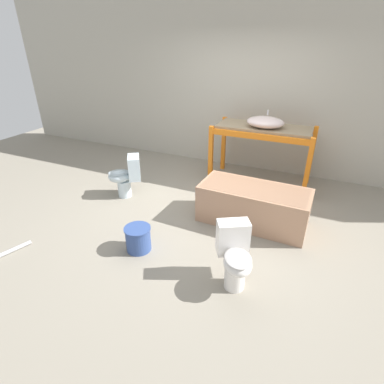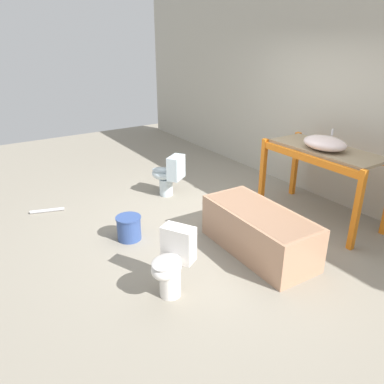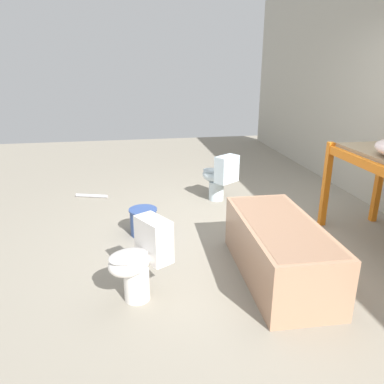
{
  "view_description": "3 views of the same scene",
  "coord_description": "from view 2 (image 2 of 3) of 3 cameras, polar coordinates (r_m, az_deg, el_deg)",
  "views": [
    {
      "loc": [
        1.44,
        -3.57,
        2.31
      ],
      "look_at": [
        0.11,
        -0.59,
        0.63
      ],
      "focal_mm": 28.0,
      "sensor_mm": 36.0,
      "label": 1
    },
    {
      "loc": [
        3.57,
        -2.76,
        2.43
      ],
      "look_at": [
        0.14,
        -0.52,
        0.68
      ],
      "focal_mm": 35.0,
      "sensor_mm": 36.0,
      "label": 2
    },
    {
      "loc": [
        3.6,
        -1.28,
        1.88
      ],
      "look_at": [
        0.0,
        -0.65,
        0.61
      ],
      "focal_mm": 35.0,
      "sensor_mm": 36.0,
      "label": 3
    }
  ],
  "objects": [
    {
      "name": "ground_plane",
      "position": [
        5.12,
        4.01,
        -5.26
      ],
      "size": [
        12.0,
        12.0,
        0.0
      ],
      "primitive_type": "plane",
      "color": "gray"
    },
    {
      "name": "warehouse_wall_rear",
      "position": [
        6.04,
        20.6,
        13.8
      ],
      "size": [
        10.8,
        0.08,
        3.2
      ],
      "color": "#B2AD9E",
      "rests_on": "ground_plane"
    },
    {
      "name": "shelving_rack",
      "position": [
        5.35,
        19.55,
        4.53
      ],
      "size": [
        1.65,
        0.76,
        1.02
      ],
      "color": "orange",
      "rests_on": "ground_plane"
    },
    {
      "name": "sink_basin",
      "position": [
        5.19,
        19.58,
        7.03
      ],
      "size": [
        0.6,
        0.44,
        0.26
      ],
      "color": "silver",
      "rests_on": "shelving_rack"
    },
    {
      "name": "bathtub_main",
      "position": [
        4.49,
        10.16,
        -5.49
      ],
      "size": [
        1.48,
        0.69,
        0.53
      ],
      "rotation": [
        0.0,
        0.0,
        -0.03
      ],
      "color": "tan",
      "rests_on": "ground_plane"
    },
    {
      "name": "toilet_near",
      "position": [
        5.95,
        -3.62,
        2.71
      ],
      "size": [
        0.59,
        0.53,
        0.68
      ],
      "rotation": [
        0.0,
        0.0,
        -0.98
      ],
      "color": "silver",
      "rests_on": "ground_plane"
    },
    {
      "name": "toilet_far",
      "position": [
        3.73,
        -3.06,
        -10.53
      ],
      "size": [
        0.51,
        0.59,
        0.68
      ],
      "rotation": [
        0.0,
        0.0,
        0.52
      ],
      "color": "white",
      "rests_on": "ground_plane"
    },
    {
      "name": "bucket_white",
      "position": [
        4.81,
        -9.59,
        -5.34
      ],
      "size": [
        0.32,
        0.32,
        0.31
      ],
      "color": "#334C8C",
      "rests_on": "ground_plane"
    },
    {
      "name": "loose_pipe",
      "position": [
        5.9,
        -21.19,
        -2.63
      ],
      "size": [
        0.19,
        0.47,
        0.05
      ],
      "color": "#B7B7BC",
      "rests_on": "ground_plane"
    }
  ]
}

